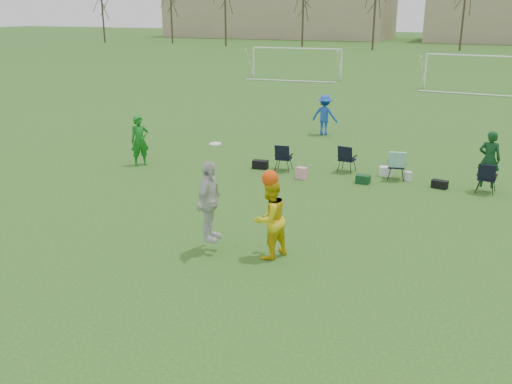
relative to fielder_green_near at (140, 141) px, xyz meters
The scene contains 8 objects.
ground 9.26m from the fielder_green_near, 44.54° to the right, with size 260.00×260.00×0.00m, color #25571B.
fielder_green_near is the anchor object (origin of this frame).
fielder_blue 9.08m from the fielder_green_near, 58.47° to the left, with size 1.17×0.67×1.82m, color #1847B8.
center_contest 8.95m from the fielder_green_near, 40.89° to the right, with size 2.18×1.44×2.69m.
sideline_setup 9.25m from the fielder_green_near, 10.11° to the left, with size 8.25×1.94×1.96m.
goal_left 27.77m from the fielder_green_near, 97.10° to the left, with size 7.39×0.76×2.46m.
goal_mid 27.66m from the fielder_green_near, 67.52° to the left, with size 7.40×0.63×2.46m.
tree_line 63.88m from the fielder_green_near, 83.87° to the left, with size 110.28×3.28×11.40m.
Camera 1 is at (5.28, -10.68, 5.58)m, focal length 40.00 mm.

